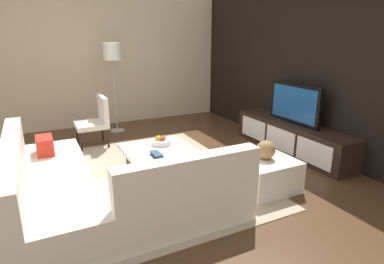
% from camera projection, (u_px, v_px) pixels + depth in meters
% --- Properties ---
extents(ground_plane, '(14.00, 14.00, 0.00)m').
position_uv_depth(ground_plane, '(156.00, 179.00, 4.35)').
color(ground_plane, '#4C301C').
extents(feature_wall_back, '(6.40, 0.12, 2.80)m').
position_uv_depth(feature_wall_back, '(312.00, 66.00, 5.10)').
color(feature_wall_back, black).
rests_on(feature_wall_back, ground).
extents(side_wall_left, '(0.12, 5.20, 2.80)m').
position_uv_depth(side_wall_left, '(110.00, 59.00, 6.76)').
color(side_wall_left, beige).
rests_on(side_wall_left, ground).
extents(area_rug, '(3.25, 2.43, 0.01)m').
position_uv_depth(area_rug, '(154.00, 176.00, 4.44)').
color(area_rug, tan).
rests_on(area_rug, ground).
extents(media_console, '(2.31, 0.50, 0.50)m').
position_uv_depth(media_console, '(291.00, 137.00, 5.31)').
color(media_console, black).
rests_on(media_console, ground).
extents(television, '(1.05, 0.06, 0.64)m').
position_uv_depth(television, '(294.00, 104.00, 5.14)').
color(television, black).
rests_on(television, media_console).
extents(sectional_couch, '(2.45, 2.32, 0.82)m').
position_uv_depth(sectional_couch, '(94.00, 190.00, 3.45)').
color(sectional_couch, silver).
rests_on(sectional_couch, ground).
extents(coffee_table, '(0.99, 0.92, 0.38)m').
position_uv_depth(coffee_table, '(160.00, 162.00, 4.42)').
color(coffee_table, black).
rests_on(coffee_table, ground).
extents(accent_chair_near, '(0.56, 0.53, 0.87)m').
position_uv_depth(accent_chair_near, '(97.00, 118.00, 5.57)').
color(accent_chair_near, black).
rests_on(accent_chair_near, ground).
extents(floor_lamp, '(0.34, 0.34, 1.74)m').
position_uv_depth(floor_lamp, '(112.00, 57.00, 6.09)').
color(floor_lamp, '#A5A5AA').
rests_on(floor_lamp, ground).
extents(ottoman, '(0.70, 0.70, 0.40)m').
position_uv_depth(ottoman, '(264.00, 173.00, 4.05)').
color(ottoman, silver).
rests_on(ottoman, ground).
extents(fruit_bowl, '(0.28, 0.28, 0.14)m').
position_uv_depth(fruit_bowl, '(161.00, 141.00, 4.55)').
color(fruit_bowl, silver).
rests_on(fruit_bowl, coffee_table).
extents(decorative_ball, '(0.24, 0.24, 0.24)m').
position_uv_depth(decorative_ball, '(266.00, 150.00, 3.95)').
color(decorative_ball, '#997247').
rests_on(decorative_ball, ottoman).
extents(book_stack, '(0.22, 0.12, 0.05)m').
position_uv_depth(book_stack, '(156.00, 154.00, 4.12)').
color(book_stack, '#1E232D').
rests_on(book_stack, coffee_table).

